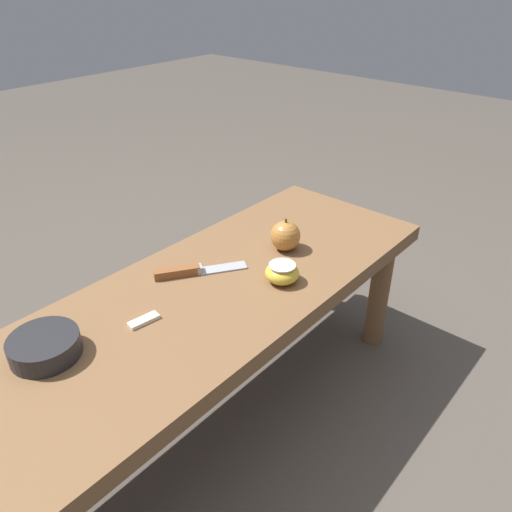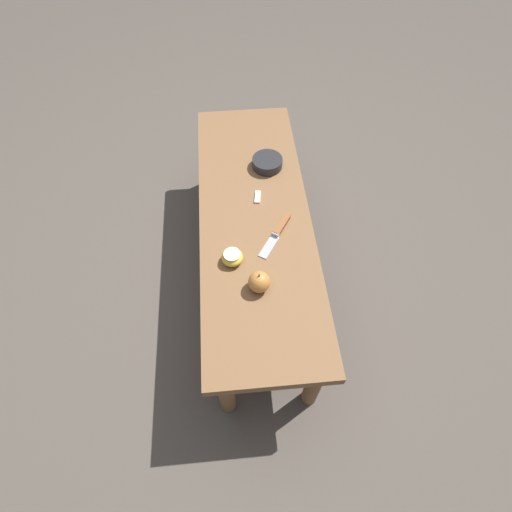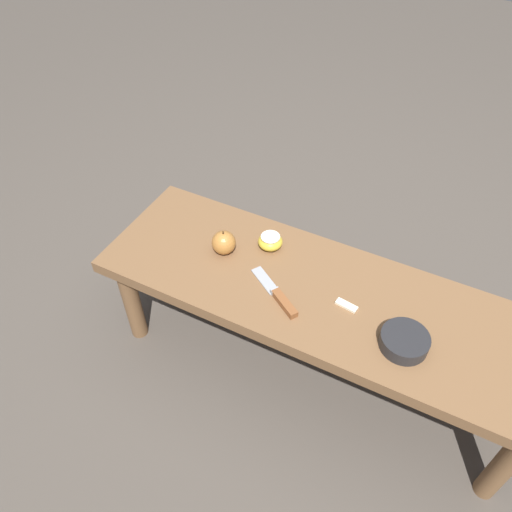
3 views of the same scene
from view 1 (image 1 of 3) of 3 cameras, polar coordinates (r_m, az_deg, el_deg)
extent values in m
plane|color=#4C443D|center=(1.32, -6.97, -19.42)|extent=(8.00, 8.00, 0.00)
cube|color=brown|center=(1.06, -8.23, -6.54)|extent=(1.32, 0.43, 0.04)
cylinder|color=brown|center=(1.62, 4.47, -0.14)|extent=(0.06, 0.06, 0.35)
cylinder|color=brown|center=(1.49, 13.88, -4.11)|extent=(0.06, 0.06, 0.35)
cube|color=#9EA0A5|center=(1.16, -3.79, -1.39)|extent=(0.11, 0.09, 0.00)
cube|color=#9EA0A5|center=(1.15, -6.49, -1.50)|extent=(0.02, 0.03, 0.02)
cube|color=brown|center=(1.14, -9.03, -1.82)|extent=(0.10, 0.08, 0.02)
sphere|color=#B27233|center=(1.22, 3.38, 2.32)|extent=(0.07, 0.07, 0.07)
cylinder|color=#4C3319|center=(1.20, 3.44, 3.99)|extent=(0.01, 0.01, 0.01)
ellipsoid|color=gold|center=(1.10, 3.00, -1.95)|extent=(0.08, 0.08, 0.04)
cylinder|color=silver|center=(1.09, 3.03, -1.06)|extent=(0.06, 0.06, 0.00)
cube|color=silver|center=(1.02, -12.70, -7.19)|extent=(0.06, 0.03, 0.01)
cylinder|color=#232326|center=(0.99, -23.00, -9.49)|extent=(0.13, 0.13, 0.04)
camera|label=2|loc=(1.72, 28.91, 47.04)|focal=28.00mm
camera|label=3|loc=(1.66, -51.06, 38.63)|focal=35.00mm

